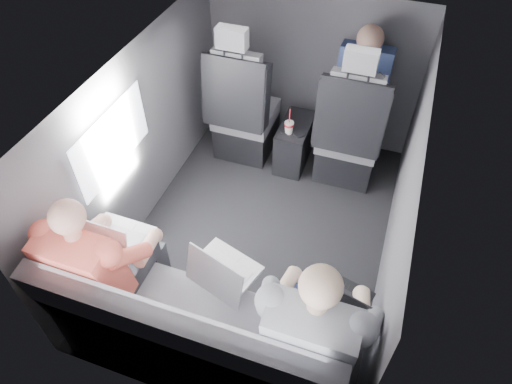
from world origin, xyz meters
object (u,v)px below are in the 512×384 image
(soda_cup, at_px, (289,127))
(passenger_rear_right, at_px, (315,327))
(front_seat_right, at_px, (349,139))
(rear_bench, at_px, (200,338))
(passenger_front_right, at_px, (362,84))
(laptop_black, at_px, (335,299))
(front_seat_left, at_px, (243,116))
(center_console, at_px, (294,143))
(laptop_white, at_px, (113,238))
(passenger_rear_left, at_px, (105,263))
(laptop_silver, at_px, (222,270))

(soda_cup, bearing_deg, passenger_rear_right, -69.86)
(front_seat_right, bearing_deg, rear_bench, -103.31)
(front_seat_right, distance_m, passenger_front_right, 0.43)
(passenger_rear_right, bearing_deg, laptop_black, 73.08)
(front_seat_left, bearing_deg, front_seat_right, 0.00)
(laptop_black, height_order, passenger_rear_right, passenger_rear_right)
(soda_cup, bearing_deg, front_seat_right, 10.58)
(center_console, xyz_separation_m, passenger_rear_right, (0.61, -1.85, 0.44))
(front_seat_right, bearing_deg, passenger_front_right, 90.23)
(front_seat_left, bearing_deg, laptop_white, -96.44)
(soda_cup, relative_size, passenger_rear_right, 0.19)
(passenger_front_right, bearing_deg, laptop_white, -119.63)
(soda_cup, bearing_deg, laptop_white, -111.39)
(soda_cup, xyz_separation_m, laptop_white, (-0.61, -1.56, 0.18))
(passenger_rear_right, bearing_deg, front_seat_left, 120.29)
(laptop_white, relative_size, passenger_front_right, 0.46)
(front_seat_left, distance_m, passenger_rear_left, 1.83)
(front_seat_left, height_order, passenger_front_right, front_seat_left)
(laptop_silver, relative_size, laptop_black, 1.04)
(laptop_silver, bearing_deg, passenger_rear_left, -165.74)
(soda_cup, distance_m, passenger_rear_right, 1.84)
(front_seat_right, xyz_separation_m, passenger_rear_left, (-1.04, -1.81, 0.22))
(front_seat_left, relative_size, center_console, 2.64)
(center_console, relative_size, soda_cup, 2.07)
(front_seat_left, xyz_separation_m, center_console, (0.45, 0.04, -0.20))
(laptop_white, distance_m, passenger_front_right, 2.20)
(laptop_black, bearing_deg, laptop_silver, -177.50)
(center_console, relative_size, laptop_white, 1.31)
(rear_bench, xyz_separation_m, passenger_front_right, (0.45, 2.16, 0.44))
(front_seat_right, relative_size, passenger_rear_right, 1.01)
(center_console, bearing_deg, passenger_rear_right, -71.84)
(laptop_black, xyz_separation_m, passenger_rear_right, (-0.06, -0.19, 0.00))
(front_seat_right, relative_size, laptop_silver, 3.04)
(rear_bench, xyz_separation_m, passenger_rear_left, (-0.59, 0.10, 0.31))
(front_seat_left, bearing_deg, soda_cup, -11.77)
(center_console, xyz_separation_m, laptop_white, (-0.64, -1.69, 0.44))
(rear_bench, xyz_separation_m, laptop_white, (-0.64, 0.25, 0.33))
(laptop_white, relative_size, passenger_rear_right, 0.29)
(laptop_silver, bearing_deg, passenger_rear_right, -16.08)
(center_console, relative_size, passenger_front_right, 0.60)
(laptop_white, bearing_deg, rear_bench, -21.62)
(front_seat_right, height_order, passenger_rear_right, front_seat_right)
(laptop_white, xyz_separation_m, passenger_rear_left, (0.04, -0.16, -0.01))
(front_seat_left, bearing_deg, center_console, 5.07)
(laptop_black, distance_m, passenger_rear_left, 1.27)
(front_seat_right, relative_size, soda_cup, 5.47)
(front_seat_left, relative_size, passenger_rear_right, 1.01)
(passenger_rear_left, xyz_separation_m, passenger_front_right, (1.04, 2.06, 0.13))
(passenger_rear_right, xyz_separation_m, passenger_front_right, (-0.16, 2.07, 0.11))
(laptop_white, xyz_separation_m, passenger_front_right, (1.09, 1.91, 0.11))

